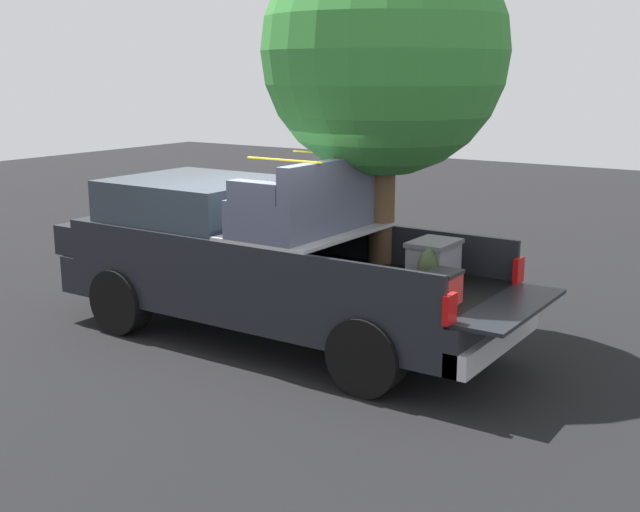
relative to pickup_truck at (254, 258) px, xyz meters
name	(u,v)px	position (x,y,z in m)	size (l,w,h in m)	color
ground_plane	(279,338)	(-0.36, 0.00, -0.96)	(40.00, 40.00, 0.00)	black
pickup_truck	(254,258)	(0.00, 0.00, 0.00)	(6.05, 2.06, 2.23)	black
tree_background	(384,53)	(-1.24, -0.91, 2.39)	(2.87, 2.87, 4.81)	brown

